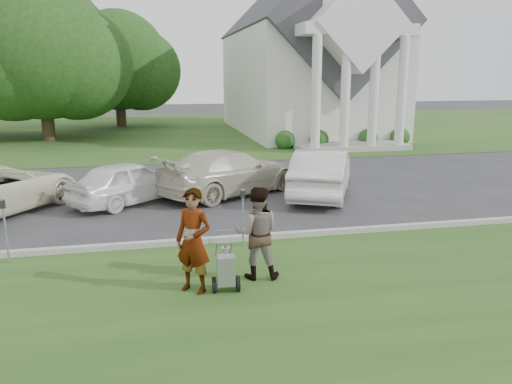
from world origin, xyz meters
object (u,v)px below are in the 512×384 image
object	(u,v)px
tree_back	(118,65)
person_left	(194,242)
car_d	(321,173)
striping_cart	(226,271)
car_b	(130,182)
car_c	(230,172)
tree_left	(41,56)
parking_meter_far	(5,223)
person_right	(257,234)
parking_meter_near	(243,211)
church	(307,46)

from	to	relation	value
tree_back	person_left	world-z (taller)	tree_back
tree_back	car_d	distance (m)	26.75
striping_cart	car_d	distance (m)	8.24
car_b	car_c	distance (m)	3.37
tree_left	parking_meter_far	bearing A→B (deg)	-82.22
person_right	car_d	bearing A→B (deg)	-108.51
parking_meter_near	car_c	xyz separation A→B (m)	(0.57, 5.47, -0.13)
person_left	car_c	world-z (taller)	person_left
church	car_d	xyz separation A→B (m)	(-5.24, -18.42, -5.14)
tree_left	striping_cart	distance (m)	25.83
parking_meter_near	striping_cart	bearing A→B (deg)	-107.99
church	car_c	world-z (taller)	church
church	person_left	size ratio (longest dim) A/B	12.06
church	car_c	distance (m)	20.05
tree_back	car_b	world-z (taller)	tree_back
tree_back	parking_meter_near	distance (m)	30.41
church	parking_meter_near	size ratio (longest dim) A/B	16.93
striping_cart	car_c	bearing A→B (deg)	84.33
tree_left	parking_meter_near	bearing A→B (deg)	-69.44
car_c	car_d	distance (m)	3.13
car_b	car_c	bearing A→B (deg)	-119.20
tree_back	tree_left	bearing A→B (deg)	-116.57
car_b	car_d	xyz separation A→B (m)	(6.33, -0.36, 0.11)
person_left	person_right	world-z (taller)	person_left
striping_cart	person_right	bearing A→B (deg)	40.80
striping_cart	car_d	bearing A→B (deg)	62.15
parking_meter_near	parking_meter_far	bearing A→B (deg)	179.78
parking_meter_far	car_d	bearing A→B (deg)	27.40
parking_meter_near	car_c	world-z (taller)	car_c
church	person_right	xyz separation A→B (m)	(-8.87, -24.88, -5.00)
person_right	tree_left	bearing A→B (deg)	-60.23
person_left	parking_meter_far	world-z (taller)	person_left
tree_back	person_left	size ratio (longest dim) A/B	4.81
church	person_left	world-z (taller)	church
striping_cart	person_left	size ratio (longest dim) A/B	0.53
car_c	car_b	bearing A→B (deg)	68.48
person_right	parking_meter_near	size ratio (longest dim) A/B	1.32
person_right	person_left	bearing A→B (deg)	27.96
striping_cart	person_right	world-z (taller)	person_right
church	car_d	size ratio (longest dim) A/B	4.97
striping_cart	parking_meter_near	xyz separation A→B (m)	(0.78, 2.42, 0.48)
church	parking_meter_far	world-z (taller)	church
church	tree_back	world-z (taller)	church
striping_cart	car_b	xyz separation A→B (m)	(-1.98, 7.35, 0.27)
car_c	striping_cart	bearing A→B (deg)	139.62
church	striping_cart	distance (m)	27.72
tree_left	church	bearing A→B (deg)	3.79
car_d	parking_meter_far	bearing A→B (deg)	52.45
person_left	tree_left	bearing A→B (deg)	143.09
person_left	car_d	world-z (taller)	person_left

